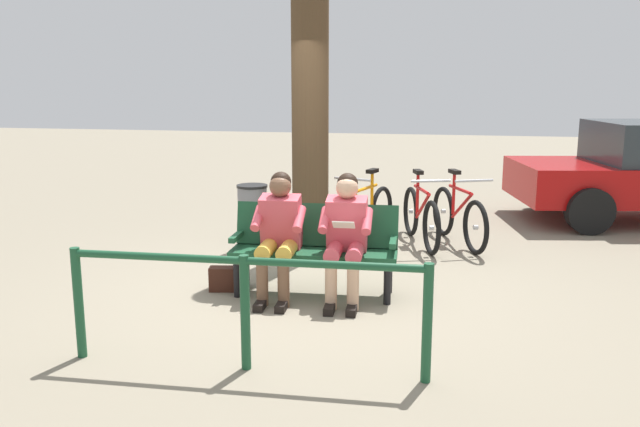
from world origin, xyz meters
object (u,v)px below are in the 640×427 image
(person_companion, at_px, (279,229))
(bicycle_green, at_px, (366,215))
(tree_trunk, at_px, (310,91))
(bench, at_px, (315,242))
(bicycle_red, at_px, (421,217))
(handbag, at_px, (225,279))
(bicycle_purple, at_px, (459,217))
(litter_bin, at_px, (253,217))
(person_reading, at_px, (346,231))

(person_companion, bearing_deg, bicycle_green, -106.04)
(person_companion, height_order, tree_trunk, tree_trunk)
(bench, relative_size, bicycle_red, 1.00)
(person_companion, bearing_deg, handbag, -8.25)
(bench, bearing_deg, bicycle_purple, -124.47)
(handbag, bearing_deg, tree_trunk, -107.12)
(bench, distance_m, person_companion, 0.39)
(bench, xyz_separation_m, tree_trunk, (0.38, -1.51, 1.42))
(person_companion, relative_size, litter_bin, 1.49)
(person_reading, height_order, person_companion, same)
(handbag, height_order, bicycle_green, bicycle_green)
(person_companion, distance_m, bicycle_purple, 3.00)
(person_reading, distance_m, handbag, 1.33)
(bicycle_purple, height_order, bicycle_red, same)
(litter_bin, bearing_deg, person_reading, 131.23)
(bench, xyz_separation_m, bicycle_purple, (-1.38, -2.28, -0.15))
(bicycle_purple, bearing_deg, bench, -54.30)
(person_reading, height_order, handbag, person_reading)
(handbag, height_order, bicycle_purple, bicycle_purple)
(person_companion, xyz_separation_m, bicycle_red, (-1.22, -2.34, -0.30))
(handbag, bearing_deg, person_companion, 175.06)
(bicycle_purple, relative_size, bicycle_green, 0.97)
(bench, bearing_deg, person_reading, 152.71)
(litter_bin, distance_m, bicycle_red, 2.12)
(handbag, relative_size, litter_bin, 0.37)
(bicycle_red, bearing_deg, person_reading, -31.89)
(bicycle_purple, height_order, bicycle_green, same)
(litter_bin, distance_m, bicycle_purple, 2.60)
(person_companion, bearing_deg, tree_trunk, -90.92)
(person_companion, height_order, bicycle_red, person_companion)
(tree_trunk, bearing_deg, person_reading, 113.16)
(bench, relative_size, bicycle_purple, 1.04)
(litter_bin, bearing_deg, tree_trunk, -178.00)
(bicycle_purple, distance_m, bicycle_green, 1.18)
(bicycle_green, bearing_deg, bicycle_purple, 114.16)
(bicycle_green, bearing_deg, handbag, -9.10)
(bench, distance_m, bicycle_red, 2.35)
(handbag, distance_m, bicycle_purple, 3.32)
(bench, height_order, bicycle_purple, bicycle_purple)
(bicycle_purple, bearing_deg, bicycle_green, -105.81)
(person_reading, xyz_separation_m, person_companion, (0.64, 0.04, -0.00))
(person_companion, xyz_separation_m, handbag, (0.58, -0.05, -0.54))
(tree_trunk, height_order, litter_bin, tree_trunk)
(person_companion, distance_m, handbag, 0.80)
(bench, bearing_deg, handbag, 5.16)
(person_companion, distance_m, bicycle_green, 2.39)
(person_reading, xyz_separation_m, tree_trunk, (0.71, -1.66, 1.27))
(bicycle_red, bearing_deg, bench, -40.57)
(person_companion, height_order, handbag, person_companion)
(bicycle_purple, xyz_separation_m, bicycle_green, (1.17, 0.15, 0.00))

